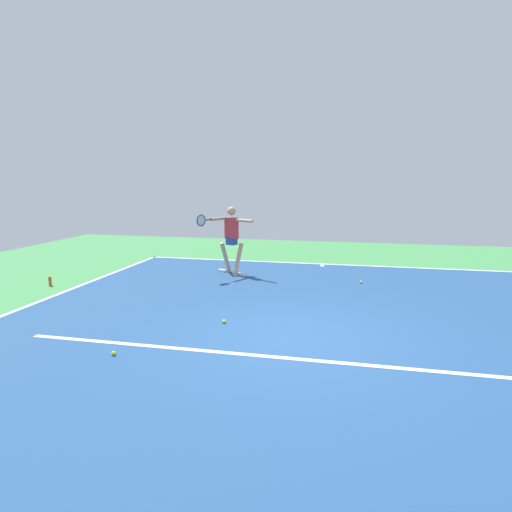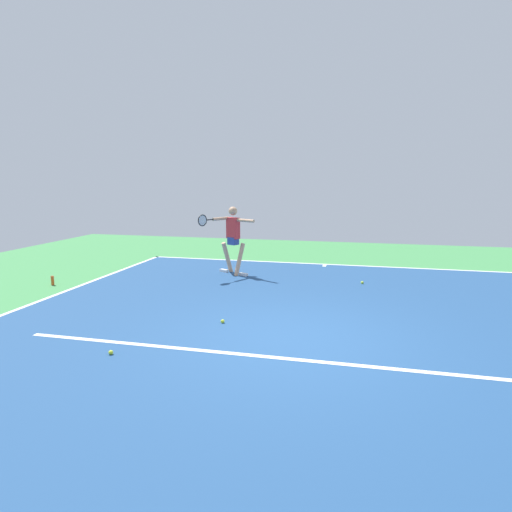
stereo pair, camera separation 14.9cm
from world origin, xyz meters
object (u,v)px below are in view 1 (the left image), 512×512
tennis_player (231,236)px  tennis_ball_centre_court (114,353)px  tennis_ball_near_service_line (361,282)px  tennis_ball_by_baseline (224,321)px  water_bottle (50,281)px

tennis_player → tennis_ball_centre_court: size_ratio=27.23×
tennis_player → tennis_ball_near_service_line: bearing=-157.8°
tennis_ball_near_service_line → tennis_player: bearing=-5.6°
tennis_ball_by_baseline → tennis_ball_centre_court: bearing=56.2°
tennis_ball_by_baseline → tennis_ball_near_service_line: bearing=-124.1°
tennis_ball_centre_court → tennis_ball_by_baseline: size_ratio=1.00×
water_bottle → tennis_ball_by_baseline: bearing=160.5°
tennis_player → water_bottle: 4.48m
tennis_ball_by_baseline → water_bottle: size_ratio=0.30×
tennis_ball_centre_court → tennis_ball_near_service_line: same height
tennis_ball_centre_court → water_bottle: bearing=-42.8°
tennis_player → water_bottle: (3.81, 2.17, -0.92)m
tennis_player → tennis_ball_near_service_line: 3.50m
tennis_ball_centre_court → water_bottle: 4.96m
tennis_player → tennis_ball_near_service_line: tennis_player is taller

